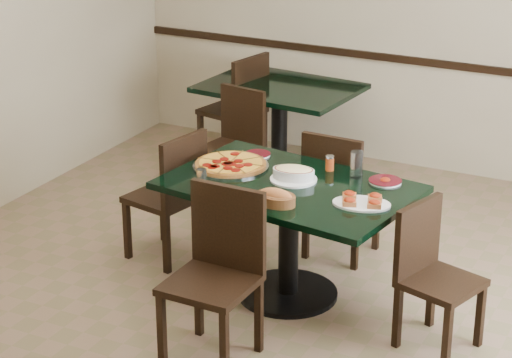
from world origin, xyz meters
The scene contains 20 objects.
floor centered at (0.00, 0.00, 0.00)m, with size 5.50×5.50×0.00m, color brown.
main_table centered at (0.04, 0.19, 0.57)m, with size 1.57×1.12×0.75m.
back_table centered at (-0.92, 2.06, 0.52)m, with size 1.26×0.97×0.75m.
chair_far centered at (0.10, 0.82, 0.50)m, with size 0.44×0.44×0.90m.
chair_near centered at (-0.03, -0.58, 0.54)m, with size 0.46×0.46×0.96m.
chair_right centered at (0.98, 0.05, 0.46)m, with size 0.49×0.49×0.84m.
chair_left centered at (-0.86, 0.31, 0.50)m, with size 0.49×0.49×0.89m.
back_chair_near centered at (-1.00, 1.46, 0.48)m, with size 0.46×0.46×0.86m.
back_chair_left centered at (-1.31, 2.13, 0.53)m, with size 0.52×0.52×0.94m.
pepperoni_pizza centered at (-0.41, 0.29, 0.77)m, with size 0.48×0.48×0.04m.
lasagna_casserole centered at (0.04, 0.26, 0.80)m, with size 0.29×0.29×0.09m.
bread_basket centered at (0.10, -0.12, 0.79)m, with size 0.24×0.17×0.10m.
bruschetta_platter centered at (0.54, 0.09, 0.77)m, with size 0.38×0.30×0.05m.
side_plate_near centered at (-0.20, -0.15, 0.76)m, with size 0.17×0.17×0.02m.
side_plate_far_r centered at (0.54, 0.48, 0.76)m, with size 0.20×0.20×0.03m.
side_plate_far_l centered at (-0.35, 0.55, 0.76)m, with size 0.17×0.17×0.02m.
napkin_setting centered at (-0.15, -0.17, 0.75)m, with size 0.16×0.16×0.01m.
water_glass_a centered at (0.36, 0.47, 0.83)m, with size 0.08×0.08×0.17m, color silver.
water_glass_b centered at (-0.38, -0.13, 0.82)m, with size 0.06×0.06×0.13m, color silver.
pepper_shaker centered at (0.16, 0.51, 0.80)m, with size 0.06×0.06×0.09m.
Camera 1 is at (2.36, -4.85, 2.97)m, focal length 70.00 mm.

